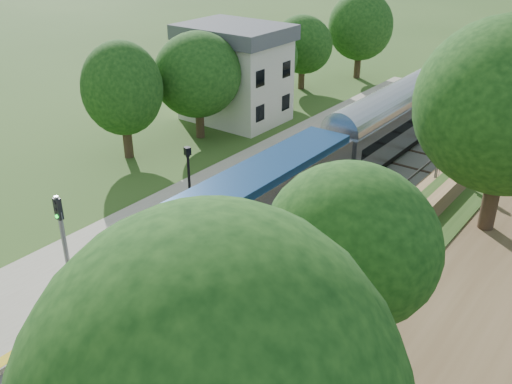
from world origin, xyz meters
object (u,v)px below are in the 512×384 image
Objects in this scene: station_building at (235,72)px; signal_farside at (438,157)px; train at (508,53)px; lamppost_far at (190,192)px; signal_platform at (64,242)px.

station_building reaches higher than signal_farside.
signal_farside is (20.20, -6.57, -0.37)m from station_building.
signal_farside is (6.20, -37.33, 1.59)m from train.
lamppost_far is 0.86× the size of signal_platform.
lamppost_far is at bearing -94.47° from train.
train is at bearing 85.53° from lamppost_far.
signal_platform is at bearing -66.15° from station_building.
station_building is at bearing 161.97° from signal_farside.
lamppost_far is 14.16m from signal_farside.
station_building is 0.08× the size of train.
station_building reaches higher than train.
train is 47.52m from lamppost_far.
station_building is at bearing 121.77° from lamppost_far.
train is 23.60× the size of lamppost_far.
signal_farside is at bearing -80.57° from train.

